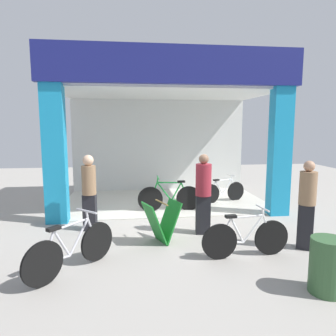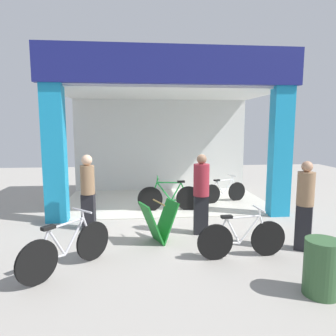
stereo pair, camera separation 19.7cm
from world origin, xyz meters
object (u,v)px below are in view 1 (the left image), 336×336
(pedestrian_2, at_px, (89,192))
(trash_bin, at_px, (328,266))
(pedestrian_3, at_px, (203,193))
(pedestrian_0, at_px, (307,205))
(bicycle_inside_0, at_px, (170,197))
(bicycle_parked_1, at_px, (72,249))
(bicycle_inside_1, at_px, (223,192))
(bicycle_parked_0, at_px, (246,238))
(sandwich_board_sign, at_px, (162,222))

(pedestrian_2, xyz_separation_m, trash_bin, (3.59, -3.04, -0.47))
(pedestrian_3, relative_size, trash_bin, 2.20)
(pedestrian_0, bearing_deg, pedestrian_3, 149.03)
(bicycle_inside_0, bearing_deg, pedestrian_0, -52.07)
(pedestrian_2, height_order, trash_bin, pedestrian_2)
(pedestrian_2, relative_size, trash_bin, 2.15)
(pedestrian_0, height_order, pedestrian_2, pedestrian_2)
(bicycle_inside_0, distance_m, pedestrian_0, 3.63)
(bicycle_inside_0, relative_size, trash_bin, 2.21)
(pedestrian_0, bearing_deg, bicycle_parked_1, -173.69)
(bicycle_inside_1, relative_size, bicycle_parked_0, 0.89)
(bicycle_parked_1, relative_size, trash_bin, 1.69)
(bicycle_inside_1, distance_m, sandwich_board_sign, 3.67)
(bicycle_inside_0, distance_m, pedestrian_3, 1.94)
(pedestrian_2, xyz_separation_m, pedestrian_3, (2.43, -0.51, 0.02))
(bicycle_parked_1, bearing_deg, trash_bin, -16.02)
(pedestrian_2, bearing_deg, bicycle_inside_0, 33.53)
(sandwich_board_sign, bearing_deg, pedestrian_2, 148.79)
(sandwich_board_sign, xyz_separation_m, pedestrian_3, (0.93, 0.40, 0.47))
(pedestrian_0, xyz_separation_m, trash_bin, (-0.57, -1.50, -0.46))
(pedestrian_2, bearing_deg, pedestrian_3, -11.92)
(bicycle_inside_1, distance_m, pedestrian_2, 4.24)
(bicycle_parked_0, height_order, pedestrian_3, pedestrian_3)
(trash_bin, bearing_deg, sandwich_board_sign, 134.33)
(bicycle_parked_0, height_order, trash_bin, bicycle_parked_0)
(bicycle_inside_0, distance_m, sandwich_board_sign, 2.25)
(bicycle_parked_0, xyz_separation_m, sandwich_board_sign, (-1.39, 0.88, 0.06))
(bicycle_parked_1, relative_size, sandwich_board_sign, 1.59)
(trash_bin, bearing_deg, bicycle_parked_1, 163.98)
(sandwich_board_sign, distance_m, pedestrian_2, 1.82)
(pedestrian_3, xyz_separation_m, trash_bin, (1.15, -2.53, -0.49))
(bicycle_inside_1, xyz_separation_m, bicycle_parked_0, (-0.77, -3.84, 0.03))
(pedestrian_3, bearing_deg, trash_bin, -65.48)
(bicycle_parked_0, bearing_deg, sandwich_board_sign, 147.79)
(pedestrian_2, height_order, pedestrian_3, pedestrian_3)
(bicycle_parked_1, xyz_separation_m, pedestrian_2, (0.02, 2.01, 0.49))
(pedestrian_2, bearing_deg, bicycle_parked_1, -90.50)
(bicycle_inside_0, xyz_separation_m, pedestrian_2, (-1.95, -1.29, 0.48))
(pedestrian_2, bearing_deg, bicycle_parked_0, -31.69)
(pedestrian_0, bearing_deg, bicycle_inside_1, 97.65)
(bicycle_parked_1, xyz_separation_m, sandwich_board_sign, (1.52, 1.10, 0.04))
(trash_bin, bearing_deg, pedestrian_0, 69.25)
(bicycle_inside_1, bearing_deg, bicycle_parked_0, -101.38)
(bicycle_parked_0, distance_m, trash_bin, 1.43)
(bicycle_inside_0, relative_size, bicycle_parked_1, 1.31)
(bicycle_inside_0, height_order, pedestrian_3, pedestrian_3)
(bicycle_inside_0, xyz_separation_m, bicycle_inside_1, (1.73, 0.76, -0.05))
(sandwich_board_sign, relative_size, pedestrian_3, 0.48)
(bicycle_inside_1, height_order, pedestrian_0, pedestrian_0)
(sandwich_board_sign, relative_size, pedestrian_0, 0.50)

